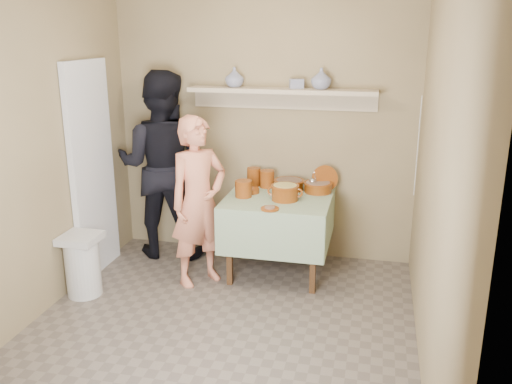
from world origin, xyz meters
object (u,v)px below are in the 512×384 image
(person_cook, at_px, (199,202))
(person_helper, at_px, (162,165))
(cazuela_rice, at_px, (285,191))
(serving_table, at_px, (279,208))
(trash_bin, at_px, (83,264))

(person_cook, xyz_separation_m, person_helper, (-0.58, 0.57, 0.17))
(cazuela_rice, bearing_deg, serving_table, 124.68)
(person_cook, bearing_deg, serving_table, -20.24)
(trash_bin, bearing_deg, person_helper, 72.04)
(person_cook, xyz_separation_m, cazuela_rice, (0.74, 0.26, 0.07))
(person_cook, distance_m, trash_bin, 1.15)
(person_helper, distance_m, cazuela_rice, 1.35)
(person_cook, xyz_separation_m, serving_table, (0.66, 0.37, -0.13))
(person_cook, height_order, person_helper, person_helper)
(person_cook, relative_size, cazuela_rice, 4.70)
(serving_table, distance_m, trash_bin, 1.83)
(person_helper, height_order, trash_bin, person_helper)
(person_cook, relative_size, person_helper, 0.82)
(person_helper, bearing_deg, cazuela_rice, 159.57)
(serving_table, relative_size, cazuela_rice, 2.95)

